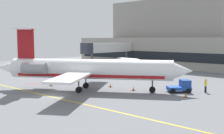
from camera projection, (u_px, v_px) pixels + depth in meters
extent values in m
cube|color=slate|center=(51.00, 96.00, 37.03)|extent=(120.00, 120.00, 0.10)
cube|color=yellow|center=(48.00, 96.00, 36.68)|extent=(108.00, 0.24, 0.01)
cube|color=red|center=(45.00, 82.00, 48.57)|extent=(0.30, 8.00, 0.01)
cube|color=gray|center=(197.00, 53.00, 70.25)|extent=(76.50, 10.48, 7.98)
cube|color=gray|center=(166.00, 19.00, 78.33)|extent=(34.24, 7.33, 10.80)
cube|color=black|center=(187.00, 57.00, 66.40)|extent=(73.44, 0.12, 2.27)
cube|color=silver|center=(111.00, 48.00, 72.09)|extent=(1.40, 15.83, 2.40)
cube|color=#2D333D|center=(87.00, 48.00, 65.53)|extent=(2.40, 2.00, 2.64)
cylinder|color=#4C4C51|center=(126.00, 59.00, 77.19)|extent=(0.44, 0.44, 4.18)
cylinder|color=#4C4C51|center=(92.00, 62.00, 67.13)|extent=(0.44, 0.44, 4.18)
cylinder|color=white|center=(90.00, 69.00, 40.08)|extent=(21.82, 15.03, 2.91)
cube|color=maroon|center=(90.00, 74.00, 40.16)|extent=(19.64, 13.53, 0.52)
cone|color=white|center=(181.00, 71.00, 37.87)|extent=(4.23, 4.11, 2.85)
cone|color=white|center=(7.00, 67.00, 42.35)|extent=(4.52, 4.10, 2.48)
cube|color=white|center=(93.00, 68.00, 46.33)|extent=(7.78, 9.74, 0.28)
cube|color=white|center=(70.00, 78.00, 34.27)|extent=(7.78, 9.74, 0.28)
cylinder|color=gray|center=(47.00, 65.00, 43.62)|extent=(3.81, 3.20, 1.60)
cylinder|color=gray|center=(34.00, 68.00, 39.11)|extent=(3.81, 3.20, 1.60)
cube|color=maroon|center=(26.00, 44.00, 41.42)|extent=(2.36, 1.58, 4.45)
cube|color=white|center=(25.00, 29.00, 41.20)|extent=(4.19, 5.04, 0.20)
cylinder|color=#3F3F44|center=(152.00, 84.00, 38.72)|extent=(0.20, 0.20, 1.32)
cylinder|color=black|center=(152.00, 90.00, 38.81)|extent=(0.95, 0.77, 0.90)
cylinder|color=#3F3F44|center=(86.00, 80.00, 42.33)|extent=(0.20, 0.20, 1.32)
cylinder|color=black|center=(86.00, 85.00, 42.42)|extent=(0.95, 0.77, 0.90)
cylinder|color=#3F3F44|center=(79.00, 84.00, 38.62)|extent=(0.20, 0.20, 1.32)
cylinder|color=black|center=(79.00, 90.00, 38.71)|extent=(0.95, 0.77, 0.90)
cube|color=#19389E|center=(112.00, 68.00, 65.60)|extent=(3.21, 3.43, 0.52)
cube|color=navy|center=(112.00, 65.00, 66.37)|extent=(1.94, 1.90, 0.99)
cylinder|color=black|center=(108.00, 69.00, 66.73)|extent=(0.66, 0.72, 0.70)
cylinder|color=black|center=(115.00, 69.00, 66.64)|extent=(0.66, 0.72, 0.70)
cylinder|color=black|center=(108.00, 70.00, 64.61)|extent=(0.66, 0.72, 0.70)
cylinder|color=black|center=(115.00, 70.00, 64.52)|extent=(0.66, 0.72, 0.70)
cube|color=#1E4CB2|center=(179.00, 88.00, 39.30)|extent=(3.57, 3.61, 0.47)
cube|color=#1A4197|center=(185.00, 83.00, 39.30)|extent=(2.09, 2.08, 0.96)
cylinder|color=black|center=(184.00, 88.00, 40.33)|extent=(0.69, 0.70, 0.70)
cylinder|color=black|center=(189.00, 91.00, 38.49)|extent=(0.69, 0.70, 0.70)
cylinder|color=black|center=(169.00, 89.00, 40.15)|extent=(0.69, 0.70, 0.70)
cylinder|color=black|center=(173.00, 91.00, 38.31)|extent=(0.69, 0.70, 0.70)
cylinder|color=white|center=(128.00, 63.00, 69.31)|extent=(6.59, 3.32, 2.52)
sphere|color=white|center=(137.00, 64.00, 66.93)|extent=(2.47, 2.47, 2.47)
sphere|color=white|center=(119.00, 62.00, 71.69)|extent=(2.47, 2.47, 2.47)
cube|color=#59595B|center=(122.00, 68.00, 70.71)|extent=(0.60, 2.26, 0.35)
cube|color=#59595B|center=(134.00, 69.00, 68.20)|extent=(0.60, 2.26, 0.35)
cylinder|color=#191E33|center=(206.00, 89.00, 39.10)|extent=(0.18, 0.18, 0.90)
cylinder|color=#191E33|center=(205.00, 89.00, 38.97)|extent=(0.18, 0.18, 0.90)
cylinder|color=yellow|center=(206.00, 84.00, 38.96)|extent=(0.34, 0.34, 0.67)
sphere|color=tan|center=(206.00, 81.00, 38.91)|extent=(0.24, 0.24, 0.24)
cylinder|color=yellow|center=(207.00, 81.00, 39.06)|extent=(0.15, 0.40, 0.50)
cylinder|color=#F2590C|center=(207.00, 80.00, 39.03)|extent=(0.06, 0.06, 0.28)
cylinder|color=yellow|center=(205.00, 81.00, 38.78)|extent=(0.15, 0.40, 0.50)
cylinder|color=#F2590C|center=(205.00, 80.00, 38.76)|extent=(0.06, 0.06, 0.28)
cone|color=orange|center=(51.00, 84.00, 44.62)|extent=(0.36, 0.36, 0.55)
cube|color=black|center=(51.00, 86.00, 44.64)|extent=(0.47, 0.47, 0.04)
cone|color=orange|center=(186.00, 95.00, 35.81)|extent=(0.36, 0.36, 0.55)
cube|color=black|center=(186.00, 97.00, 35.84)|extent=(0.47, 0.47, 0.04)
cone|color=orange|center=(110.00, 85.00, 43.40)|extent=(0.36, 0.36, 0.55)
cube|color=black|center=(110.00, 87.00, 43.43)|extent=(0.47, 0.47, 0.04)
cone|color=orange|center=(133.00, 89.00, 40.55)|extent=(0.36, 0.36, 0.55)
cube|color=black|center=(133.00, 90.00, 40.58)|extent=(0.47, 0.47, 0.04)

